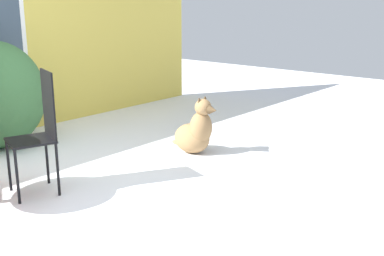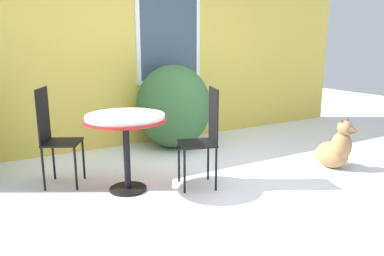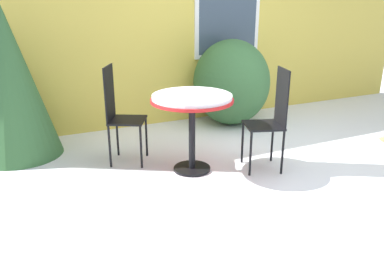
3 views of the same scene
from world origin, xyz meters
TOP-DOWN VIEW (x-y plane):
  - ground_plane at (0.00, 0.00)m, footprint 16.00×16.00m
  - patio_chair_far_side at (-0.09, 0.18)m, footprint 0.47×0.47m
  - dog at (1.61, -0.15)m, footprint 0.35×0.63m

SIDE VIEW (x-z plane):
  - ground_plane at x=0.00m, z-range 0.00..0.00m
  - dog at x=1.61m, z-range -0.09..0.56m
  - patio_chair_far_side at x=-0.09m, z-range 0.04..1.11m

